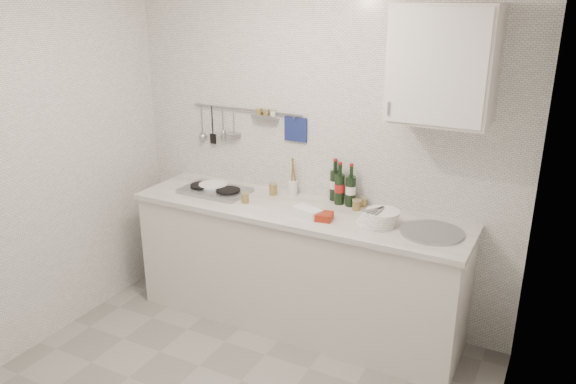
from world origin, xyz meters
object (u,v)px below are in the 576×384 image
(wine_bottles, at_px, (342,183))
(utensil_crock, at_px, (293,186))
(plate_stack_sink, at_px, (379,218))
(wall_cabinet, at_px, (443,65))
(plate_stack_hob, at_px, (212,187))

(wine_bottles, distance_m, utensil_crock, 0.40)
(wine_bottles, bearing_deg, plate_stack_sink, -34.77)
(wall_cabinet, height_order, wine_bottles, wall_cabinet)
(plate_stack_hob, xyz_separation_m, wine_bottles, (0.99, 0.19, 0.13))
(wine_bottles, bearing_deg, utensil_crock, -179.19)
(plate_stack_sink, xyz_separation_m, wine_bottles, (-0.37, 0.26, 0.11))
(wall_cabinet, relative_size, plate_stack_hob, 2.83)
(plate_stack_sink, bearing_deg, wall_cabinet, 26.18)
(plate_stack_hob, relative_size, wine_bottles, 0.80)
(plate_stack_sink, height_order, wine_bottles, wine_bottles)
(wall_cabinet, xyz_separation_m, utensil_crock, (-1.05, 0.11, -0.96))
(plate_stack_hob, distance_m, plate_stack_sink, 1.37)
(plate_stack_hob, height_order, plate_stack_sink, plate_stack_sink)
(plate_stack_sink, distance_m, utensil_crock, 0.80)
(wall_cabinet, relative_size, plate_stack_sink, 2.50)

